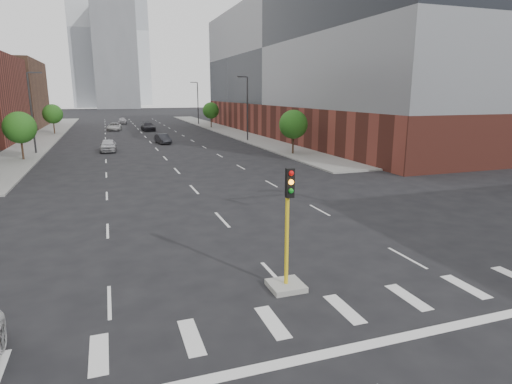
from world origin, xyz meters
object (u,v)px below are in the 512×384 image
car_far_left (114,127)px  car_deep_right (148,127)px  median_traffic_signal (287,263)px  car_distant (122,121)px  car_near_left (108,145)px  car_mid_right (163,139)px

car_far_left → car_deep_right: (5.86, -2.75, 0.07)m
median_traffic_signal → car_distant: 88.12m
car_near_left → car_mid_right: size_ratio=1.10×
median_traffic_signal → car_far_left: (-4.36, 71.07, -0.28)m
car_near_left → car_mid_right: (7.16, 6.05, -0.09)m
car_mid_right → car_far_left: car_far_left is taller
car_near_left → car_distant: bearing=88.9°
car_near_left → car_deep_right: bearing=78.5°
car_deep_right → median_traffic_signal: bearing=-94.6°
median_traffic_signal → car_mid_right: bearing=88.2°
median_traffic_signal → car_mid_right: median_traffic_signal is taller
car_mid_right → car_deep_right: size_ratio=0.77×
car_near_left → car_deep_right: (7.16, 27.62, 0.01)m
car_mid_right → car_distant: size_ratio=0.93×
car_mid_right → car_distant: bearing=86.4°
car_near_left → car_deep_right: 28.54m
car_near_left → car_mid_right: bearing=43.2°
car_far_left → car_distant: bearing=89.5°
median_traffic_signal → car_near_left: median_traffic_signal is taller
car_far_left → car_mid_right: bearing=-70.0°
car_distant → car_near_left: bearing=-90.1°
median_traffic_signal → car_deep_right: 68.33m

